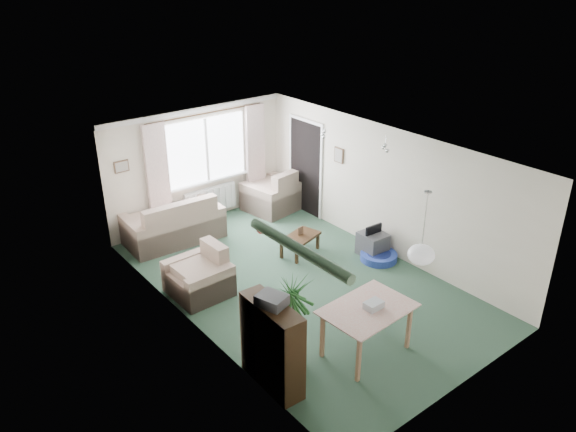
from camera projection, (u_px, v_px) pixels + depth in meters
ground at (299, 283)px, 9.61m from camera, size 6.50×6.50×0.00m
window at (206, 150)px, 11.37m from camera, size 1.80×0.03×1.30m
curtain_rod at (206, 113)px, 10.99m from camera, size 2.60×0.03×0.03m
curtain_left at (158, 174)px, 10.75m from camera, size 0.45×0.08×2.00m
curtain_right at (255, 151)px, 12.05m from camera, size 0.45×0.08×2.00m
radiator at (210, 200)px, 11.81m from camera, size 1.20×0.10×0.55m
doorway at (306, 168)px, 11.86m from camera, size 0.03×0.95×2.00m
pendant_lamp at (421, 255)px, 7.46m from camera, size 0.36×0.36×0.36m
tinsel_garland at (299, 249)px, 5.93m from camera, size 1.60×1.60×0.12m
bauble_cluster_a at (324, 132)px, 10.03m from camera, size 0.20×0.20×0.20m
bauble_cluster_b at (385, 145)px, 9.35m from camera, size 0.20×0.20×0.20m
wall_picture_back at (121, 166)px, 10.34m from camera, size 0.28×0.03×0.22m
wall_picture_right at (339, 155)px, 10.91m from camera, size 0.03×0.24×0.30m
sofa at (173, 219)px, 10.85m from camera, size 1.87×1.05×0.92m
armchair_corner at (272, 190)px, 12.17m from camera, size 1.18×1.14×0.93m
armchair_left at (198, 272)px, 9.13m from camera, size 0.90×0.95×0.83m
coffee_table at (300, 245)px, 10.47m from camera, size 0.89×0.64×0.36m
photo_frame at (301, 231)px, 10.43m from camera, size 0.12×0.04×0.16m
bookshelf at (272, 345)px, 7.11m from camera, size 0.36×1.00×1.21m
hifi_box at (272, 300)px, 6.83m from camera, size 0.37×0.42×0.14m
houseplant at (294, 320)px, 7.50m from camera, size 0.70×0.70×1.32m
dining_table at (366, 331)px, 7.79m from camera, size 1.19×0.82×0.72m
gift_box at (374, 306)px, 7.61m from camera, size 0.25×0.18×0.12m
tv_cube at (373, 244)px, 10.41m from camera, size 0.46×0.51×0.44m
pet_bed at (379, 257)px, 10.29m from camera, size 0.79×0.79×0.13m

